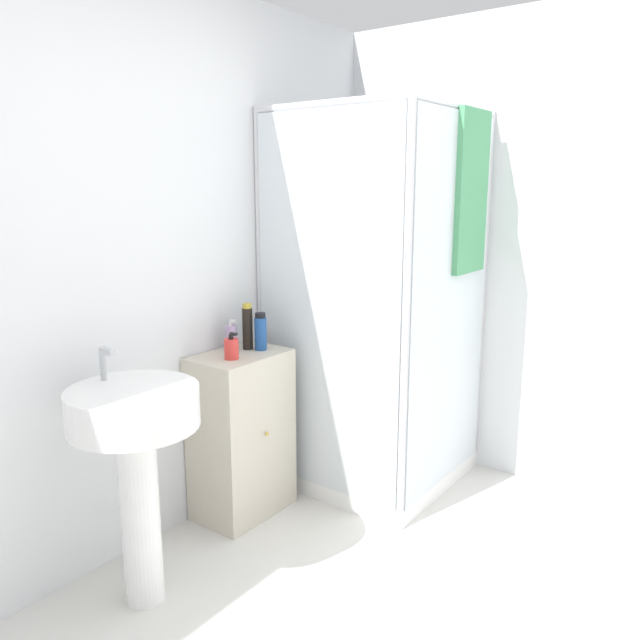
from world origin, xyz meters
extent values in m
cube|color=silver|center=(0.00, 1.70, 1.25)|extent=(6.40, 0.06, 2.50)
cube|color=white|center=(1.22, 1.22, 0.04)|extent=(0.90, 0.90, 0.09)
cylinder|color=silver|center=(1.65, 1.65, 1.00)|extent=(0.04, 0.04, 2.00)
cylinder|color=silver|center=(0.78, 1.65, 1.00)|extent=(0.04, 0.04, 2.00)
cylinder|color=silver|center=(1.65, 0.78, 1.00)|extent=(0.04, 0.04, 2.00)
cylinder|color=silver|center=(0.78, 0.78, 1.00)|extent=(0.04, 0.04, 2.00)
cylinder|color=silver|center=(1.22, 0.78, 1.98)|extent=(0.87, 0.04, 0.04)
cylinder|color=silver|center=(1.22, 1.65, 1.98)|extent=(0.87, 0.04, 0.04)
cylinder|color=silver|center=(0.78, 1.22, 1.98)|extent=(0.04, 0.87, 0.04)
cylinder|color=silver|center=(1.65, 1.22, 1.98)|extent=(0.04, 0.87, 0.04)
cube|color=silver|center=(1.22, 0.77, 1.03)|extent=(0.83, 0.01, 1.87)
cube|color=silver|center=(0.77, 1.22, 1.03)|extent=(0.01, 0.83, 1.87)
cylinder|color=#B7BABF|center=(1.44, 1.59, 0.84)|extent=(0.02, 0.02, 1.50)
cylinder|color=#B7BABF|center=(1.44, 1.54, 1.61)|extent=(0.07, 0.07, 0.04)
cube|color=#4C9966|center=(1.37, 0.75, 1.58)|extent=(0.33, 0.03, 0.80)
cube|color=beige|center=(0.46, 1.51, 0.41)|extent=(0.47, 0.32, 0.82)
sphere|color=gold|center=(0.46, 1.34, 0.45)|extent=(0.02, 0.02, 0.02)
cylinder|color=white|center=(-0.28, 1.34, 0.36)|extent=(0.15, 0.15, 0.73)
cylinder|color=white|center=(-0.28, 1.34, 0.80)|extent=(0.49, 0.49, 0.15)
cylinder|color=#B7BABF|center=(-0.28, 1.51, 0.94)|extent=(0.02, 0.02, 0.13)
cube|color=#B7BABF|center=(-0.28, 1.48, 1.00)|extent=(0.02, 0.07, 0.02)
cylinder|color=red|center=(0.38, 1.47, 0.87)|extent=(0.07, 0.07, 0.10)
cylinder|color=black|center=(0.38, 1.47, 0.93)|extent=(0.02, 0.02, 0.02)
cube|color=black|center=(0.38, 1.46, 0.94)|extent=(0.02, 0.04, 0.01)
cylinder|color=black|center=(0.56, 1.54, 0.93)|extent=(0.05, 0.05, 0.21)
cylinder|color=gold|center=(0.56, 1.54, 1.04)|extent=(0.04, 0.04, 0.02)
cylinder|color=#1E4C93|center=(0.58, 1.48, 0.90)|extent=(0.06, 0.06, 0.16)
cylinder|color=black|center=(0.58, 1.48, 1.00)|extent=(0.05, 0.05, 0.02)
cylinder|color=#B299C6|center=(0.49, 1.58, 0.89)|extent=(0.05, 0.05, 0.13)
cylinder|color=silver|center=(0.49, 1.58, 0.96)|extent=(0.02, 0.02, 0.02)
cube|color=silver|center=(0.49, 1.57, 0.98)|extent=(0.01, 0.03, 0.01)
camera|label=1|loc=(-1.63, -0.53, 1.61)|focal=35.00mm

